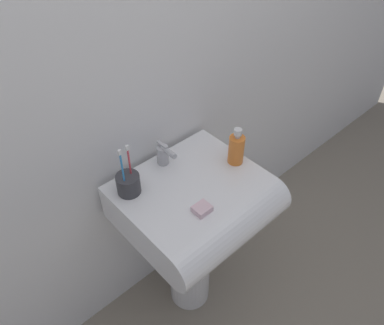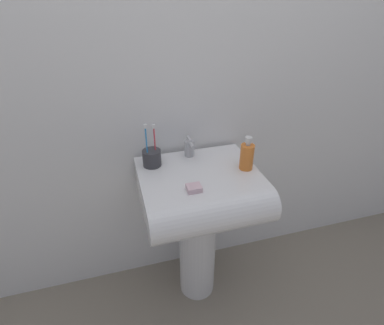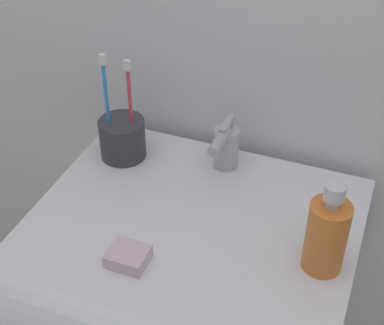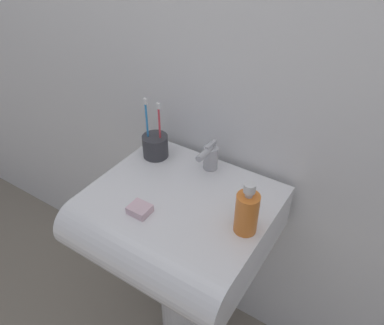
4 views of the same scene
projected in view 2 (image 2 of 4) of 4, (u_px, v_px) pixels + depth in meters
name	position (u px, v px, depth m)	size (l,w,h in m)	color
ground_plane	(197.00, 285.00, 1.83)	(6.00, 6.00, 0.00)	gray
wall_back	(183.00, 78.00, 1.43)	(5.00, 0.05, 2.40)	white
sink_pedestal	(197.00, 247.00, 1.66)	(0.20, 0.20, 0.66)	white
sink_basin	(202.00, 193.00, 1.40)	(0.56, 0.51, 0.16)	white
faucet	(190.00, 148.00, 1.51)	(0.05, 0.11, 0.10)	#B7B7BC
toothbrush_cup	(152.00, 157.00, 1.43)	(0.09, 0.09, 0.22)	#38383D
soap_bottle	(247.00, 156.00, 1.40)	(0.06, 0.06, 0.16)	orange
bar_soap	(194.00, 188.00, 1.27)	(0.06, 0.05, 0.02)	silver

